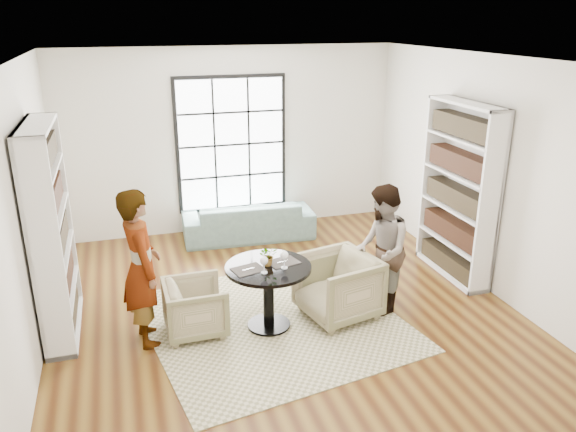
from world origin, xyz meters
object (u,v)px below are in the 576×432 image
object	(u,v)px
armchair_left	(196,308)
pedestal_table	(268,283)
wine_glass_left	(264,261)
person_left	(141,268)
sofa	(248,220)
flower_centerpiece	(268,255)
armchair_right	(338,287)
wine_glass_right	(284,256)
person_right	(382,250)

from	to	relation	value
armchair_left	pedestal_table	bearing A→B (deg)	-99.90
pedestal_table	wine_glass_left	xyz separation A→B (m)	(-0.09, -0.16, 0.36)
pedestal_table	person_left	bearing A→B (deg)	174.58
sofa	armchair_left	xyz separation A→B (m)	(-1.24, -2.68, 0.01)
wine_glass_left	flower_centerpiece	world-z (taller)	flower_centerpiece
pedestal_table	person_left	world-z (taller)	person_left
armchair_right	flower_centerpiece	distance (m)	0.99
sofa	armchair_right	world-z (taller)	armchair_right
armchair_left	wine_glass_right	xyz separation A→B (m)	(0.98, -0.24, 0.62)
pedestal_table	sofa	bearing A→B (deg)	81.60
person_left	flower_centerpiece	bearing A→B (deg)	-102.69
pedestal_table	flower_centerpiece	size ratio (longest dim) A/B	4.20
person_left	pedestal_table	bearing A→B (deg)	-103.82
armchair_right	person_right	distance (m)	0.69
pedestal_table	person_right	distance (m)	1.43
pedestal_table	armchair_left	distance (m)	0.87
sofa	person_right	bearing A→B (deg)	112.84
armchair_right	person_left	bearing A→B (deg)	-105.72
wine_glass_left	armchair_left	bearing A→B (deg)	158.34
person_left	wine_glass_left	bearing A→B (deg)	-111.21
sofa	wine_glass_right	bearing A→B (deg)	88.26
person_left	wine_glass_left	size ratio (longest dim) A/B	8.98
sofa	person_left	world-z (taller)	person_left
pedestal_table	person_left	size ratio (longest dim) A/B	0.55
person_right	flower_centerpiece	xyz separation A→B (m)	(-1.40, 0.02, 0.10)
sofa	wine_glass_right	distance (m)	3.00
armchair_right	person_right	world-z (taller)	person_right
pedestal_table	sofa	world-z (taller)	pedestal_table
wine_glass_left	wine_glass_right	xyz separation A→B (m)	(0.25, 0.05, 0.01)
sofa	armchair_left	bearing A→B (deg)	68.49
wine_glass_left	armchair_right	bearing A→B (deg)	10.38
pedestal_table	wine_glass_right	world-z (taller)	wine_glass_right
pedestal_table	sofa	distance (m)	2.85
pedestal_table	flower_centerpiece	distance (m)	0.33
pedestal_table	flower_centerpiece	bearing A→B (deg)	79.59
armchair_right	person_left	distance (m)	2.29
pedestal_table	person_right	xyz separation A→B (m)	(1.41, 0.01, 0.23)
armchair_right	flower_centerpiece	size ratio (longest dim) A/B	3.65
person_right	wine_glass_right	xyz separation A→B (m)	(-1.25, -0.12, 0.13)
pedestal_table	wine_glass_right	bearing A→B (deg)	-34.43
wine_glass_right	flower_centerpiece	xyz separation A→B (m)	(-0.15, 0.13, -0.03)
pedestal_table	wine_glass_left	bearing A→B (deg)	-118.86
sofa	wine_glass_left	distance (m)	3.08
armchair_left	sofa	bearing A→B (deg)	-25.73
armchair_left	armchair_right	distance (m)	1.69
wine_glass_left	sofa	bearing A→B (deg)	80.38
armchair_right	person_left	size ratio (longest dim) A/B	0.48
armchair_left	wine_glass_left	size ratio (longest dim) A/B	3.49
person_right	wine_glass_right	world-z (taller)	person_right
armchair_left	person_left	distance (m)	0.79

